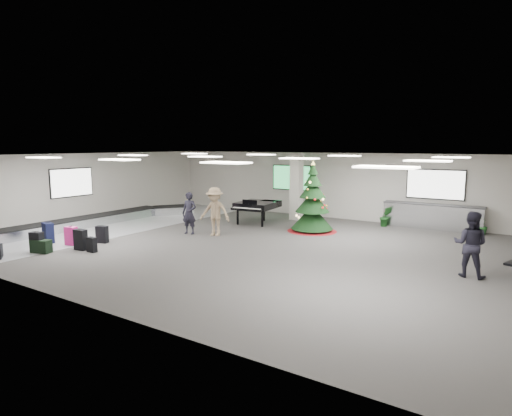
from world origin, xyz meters
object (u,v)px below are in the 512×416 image
Objects in this scene: pink_suitcase at (71,236)px; potted_plant_left at (385,217)px; grand_piano at (256,205)px; baggage_carousel at (107,219)px; service_counter at (432,216)px; potted_plant_right at (481,225)px; traveler_bench at (470,244)px; traveler_a at (189,213)px; traveler_b at (215,212)px; christmas_tree at (312,207)px.

potted_plant_left reaches higher than pink_suitcase.
potted_plant_left is (5.21, 2.44, -0.38)m from grand_piano.
baggage_carousel is 12.63m from potted_plant_left.
baggage_carousel is at bearing -152.33° from service_counter.
potted_plant_right is (1.91, -0.15, -0.15)m from service_counter.
traveler_bench is 7.29m from potted_plant_left.
potted_plant_left is at bearing 38.27° from pink_suitcase.
traveler_a is (-1.00, -3.46, 0.02)m from grand_piano.
traveler_bench reaches higher than baggage_carousel.
traveler_a is 10.25m from traveler_bench.
baggage_carousel is at bearing -152.93° from grand_piano.
traveler_a is 0.94× the size of traveler_bench.
service_counter is 1.93m from potted_plant_right.
baggage_carousel is at bearing 3.08° from traveler_bench.
service_counter reaches higher than baggage_carousel.
traveler_bench is 2.29× the size of potted_plant_right.
grand_piano is 2.76× the size of potted_plant_right.
potted_plant_left is (-4.04, 6.05, -0.46)m from traveler_bench.
traveler_bench is at bearing -15.99° from traveler_b.
pink_suitcase is at bearing -140.44° from potted_plant_right.
christmas_tree reaches higher than potted_plant_left.
pink_suitcase reaches higher than baggage_carousel.
baggage_carousel is at bearing -150.61° from potted_plant_left.
traveler_a reaches higher than baggage_carousel.
grand_piano is at bearing -18.79° from traveler_bench.
potted_plant_left is at bearing -53.73° from traveler_bench.
potted_plant_right is (8.88, 5.98, -0.57)m from traveler_b.
potted_plant_right is (12.21, 10.09, 0.06)m from pink_suitcase.
baggage_carousel is at bearing 172.07° from traveler_a.
grand_piano is 1.28× the size of traveler_a.
baggage_carousel is 5.04× the size of traveler_b.
pink_suitcase is 0.41× the size of traveler_a.
service_counter is 14.53m from pink_suitcase.
pink_suitcase is 4.45m from traveler_a.
traveler_b is at bearing 40.34° from pink_suitcase.
traveler_a is (-8.04, -6.43, 0.30)m from service_counter.
christmas_tree is (8.73, 3.50, 0.80)m from baggage_carousel.
traveler_b is (-2.86, -2.90, -0.05)m from christmas_tree.
service_counter is 5.25m from christmas_tree.
traveler_b is 7.61m from potted_plant_left.
traveler_b is at bearing 5.85° from baggage_carousel.
pink_suitcase is 5.33m from traveler_b.
pink_suitcase is at bearing -142.18° from traveler_b.
grand_piano is 3.16m from traveler_b.
traveler_b is 10.73m from potted_plant_right.
christmas_tree is 3.57m from potted_plant_left.
traveler_a is 1.12m from traveler_b.
potted_plant_left is at bearing 19.23° from grand_piano.
baggage_carousel is 4.85m from traveler_a.
grand_piano is 9.93m from traveler_bench.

